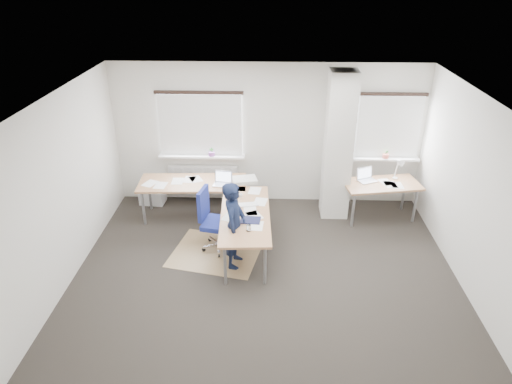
{
  "coord_description": "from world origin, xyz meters",
  "views": [
    {
      "loc": [
        0.05,
        -5.92,
        4.43
      ],
      "look_at": [
        -0.18,
        0.9,
        0.96
      ],
      "focal_mm": 32.0,
      "sensor_mm": 36.0,
      "label": 1
    }
  ],
  "objects_px": {
    "person": "(234,225)",
    "desk_main": "(220,198)",
    "desk_side": "(382,185)",
    "task_chair": "(216,232)"
  },
  "relations": [
    {
      "from": "desk_main",
      "to": "desk_side",
      "type": "relative_size",
      "value": 1.74
    },
    {
      "from": "person",
      "to": "desk_main",
      "type": "bearing_deg",
      "value": 26.87
    },
    {
      "from": "desk_side",
      "to": "person",
      "type": "distance_m",
      "value": 3.09
    },
    {
      "from": "desk_main",
      "to": "person",
      "type": "xyz_separation_m",
      "value": [
        0.32,
        -0.97,
        0.04
      ]
    },
    {
      "from": "desk_main",
      "to": "task_chair",
      "type": "bearing_deg",
      "value": -95.87
    },
    {
      "from": "desk_side",
      "to": "person",
      "type": "xyz_separation_m",
      "value": [
        -2.64,
        -1.61,
        0.05
      ]
    },
    {
      "from": "desk_side",
      "to": "task_chair",
      "type": "relative_size",
      "value": 1.35
    },
    {
      "from": "task_chair",
      "to": "person",
      "type": "relative_size",
      "value": 0.76
    },
    {
      "from": "task_chair",
      "to": "person",
      "type": "xyz_separation_m",
      "value": [
        0.35,
        -0.45,
        0.42
      ]
    },
    {
      "from": "task_chair",
      "to": "person",
      "type": "distance_m",
      "value": 0.71
    }
  ]
}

